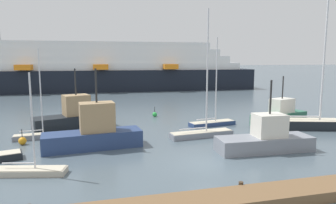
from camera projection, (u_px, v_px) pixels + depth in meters
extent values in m
plane|color=#4C5B66|center=(207.00, 164.00, 20.13)|extent=(600.00, 600.00, 0.00)
cube|color=brown|center=(251.00, 198.00, 14.54)|extent=(25.14, 1.87, 0.56)
cylinder|color=#423323|center=(241.00, 188.00, 15.52)|extent=(0.24, 0.24, 0.68)
cube|color=gray|center=(39.00, 136.00, 26.41)|extent=(4.27, 1.38, 0.42)
cube|color=beige|center=(39.00, 134.00, 26.37)|extent=(4.10, 1.28, 0.04)
cylinder|color=silver|center=(41.00, 92.00, 25.97)|extent=(0.10, 0.10, 7.38)
cylinder|color=silver|center=(31.00, 131.00, 26.12)|extent=(1.89, 0.27, 0.08)
cube|color=#BCB29E|center=(30.00, 172.00, 18.22)|extent=(4.46, 2.04, 0.37)
cube|color=beige|center=(29.00, 168.00, 18.19)|extent=(4.27, 1.92, 0.04)
cylinder|color=silver|center=(32.00, 122.00, 17.80)|extent=(0.10, 0.10, 5.78)
cylinder|color=silver|center=(19.00, 163.00, 18.13)|extent=(1.91, 0.52, 0.08)
cube|color=black|center=(313.00, 124.00, 30.14)|extent=(7.65, 4.15, 0.90)
cube|color=beige|center=(314.00, 120.00, 30.07)|extent=(7.32, 3.91, 0.04)
cylinder|color=silver|center=(324.00, 59.00, 29.20)|extent=(0.18, 0.18, 11.98)
cylinder|color=silver|center=(303.00, 116.00, 30.07)|extent=(3.21, 1.09, 0.14)
cube|color=gray|center=(202.00, 134.00, 27.04)|extent=(5.90, 1.90, 0.48)
cube|color=beige|center=(202.00, 131.00, 27.01)|extent=(5.66, 1.78, 0.04)
cylinder|color=silver|center=(207.00, 72.00, 26.42)|extent=(0.14, 0.14, 10.69)
cylinder|color=silver|center=(193.00, 129.00, 26.67)|extent=(2.61, 0.39, 0.11)
cube|color=navy|center=(212.00, 124.00, 31.66)|extent=(5.12, 2.07, 0.41)
cube|color=beige|center=(212.00, 122.00, 31.63)|extent=(4.91, 1.94, 0.04)
cylinder|color=silver|center=(216.00, 80.00, 31.17)|extent=(0.12, 0.12, 8.70)
cylinder|color=silver|center=(206.00, 119.00, 31.30)|extent=(2.23, 0.45, 0.10)
cube|color=gray|center=(264.00, 144.00, 22.88)|extent=(7.35, 2.49, 1.10)
cube|color=silver|center=(269.00, 125.00, 22.76)|extent=(2.30, 1.77, 1.72)
cylinder|color=#262626|center=(271.00, 97.00, 22.46)|extent=(0.15, 0.15, 2.54)
cube|color=black|center=(73.00, 121.00, 30.54)|extent=(7.92, 4.73, 1.30)
cube|color=#A3845B|center=(76.00, 105.00, 30.50)|extent=(2.90, 2.55, 2.03)
cylinder|color=#262626|center=(75.00, 82.00, 30.18)|extent=(0.15, 0.15, 2.64)
cube|color=navy|center=(93.00, 140.00, 23.64)|extent=(7.68, 2.97, 1.31)
cube|color=#A3845B|center=(97.00, 117.00, 23.51)|extent=(2.76, 1.94, 2.27)
cylinder|color=#262626|center=(96.00, 86.00, 23.17)|extent=(0.15, 0.15, 2.62)
cube|color=#2D6B51|center=(279.00, 118.00, 32.74)|extent=(7.20, 4.03, 1.15)
cube|color=silver|center=(282.00, 106.00, 32.73)|extent=(2.82, 2.21, 1.53)
cylinder|color=#262626|center=(283.00, 87.00, 32.46)|extent=(0.14, 0.14, 2.42)
sphere|color=green|center=(155.00, 114.00, 36.49)|extent=(0.56, 0.56, 0.56)
cylinder|color=black|center=(155.00, 109.00, 36.41)|extent=(0.06, 0.06, 0.67)
sphere|color=orange|center=(22.00, 141.00, 24.57)|extent=(0.62, 0.62, 0.62)
cylinder|color=black|center=(22.00, 133.00, 24.48)|extent=(0.06, 0.06, 0.65)
cube|color=black|center=(67.00, 80.00, 66.07)|extent=(83.24, 14.38, 4.56)
cube|color=white|center=(67.00, 66.00, 65.64)|extent=(76.56, 12.77, 1.49)
cube|color=white|center=(66.00, 60.00, 65.43)|extent=(71.97, 12.00, 1.49)
cube|color=white|center=(66.00, 53.00, 65.22)|extent=(67.38, 11.24, 1.49)
cube|color=white|center=(66.00, 46.00, 65.01)|extent=(62.78, 10.47, 1.49)
cube|color=orange|center=(24.00, 67.00, 58.28)|extent=(3.06, 2.42, 1.04)
cube|color=orange|center=(101.00, 67.00, 61.33)|extent=(3.06, 2.42, 1.04)
cube|color=orange|center=(170.00, 67.00, 64.37)|extent=(3.06, 2.42, 1.04)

